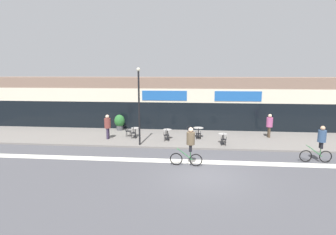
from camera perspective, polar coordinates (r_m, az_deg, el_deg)
ground_plane at (r=13.56m, az=8.02°, el=-12.47°), size 120.00×120.00×0.00m
sidewalk_slab at (r=20.44m, az=7.15°, el=-4.58°), size 40.00×5.50×0.12m
storefront_facade at (r=24.66m, az=6.96°, el=3.27°), size 40.00×4.06×4.66m
bike_lane_stripe at (r=15.49m, az=7.69°, el=-9.56°), size 36.00×0.70×0.01m
bistro_table_0 at (r=20.67m, az=-7.16°, el=-2.81°), size 0.63×0.63×0.71m
bistro_table_1 at (r=19.79m, az=-0.14°, el=-3.23°), size 0.64×0.64×0.75m
bistro_table_2 at (r=20.40m, az=6.63°, el=-2.81°), size 0.77×0.77×0.78m
bistro_table_3 at (r=18.99m, az=11.82°, el=-4.08°), size 0.62×0.62×0.71m
cafe_chair_0_near at (r=20.07m, az=-7.53°, el=-3.16°), size 0.44×0.59×0.90m
cafe_chair_0_side at (r=20.81m, az=-8.85°, el=-2.73°), size 0.58×0.41×0.90m
cafe_chair_1_near at (r=19.19m, az=-0.35°, el=-3.68°), size 0.44×0.60×0.90m
cafe_chair_2_near at (r=19.80m, az=6.63°, el=-3.32°), size 0.45×0.60×0.90m
cafe_chair_2_side at (r=20.41m, az=4.87°, el=-2.89°), size 0.59×0.43×0.90m
cafe_chair_3_near at (r=18.39m, az=12.01°, el=-4.51°), size 0.43×0.59×0.90m
planter_pot at (r=23.17m, az=-10.51°, el=-0.91°), size 0.89×0.89×1.37m
lamp_post at (r=17.91m, az=-6.34°, el=3.55°), size 0.26×0.26×5.31m
cyclist_0 at (r=14.43m, az=4.69°, el=-5.73°), size 1.80×0.52×2.18m
cyclist_1 at (r=17.29m, az=30.23°, el=-4.54°), size 1.79×0.48×2.14m
pedestrian_near_end at (r=21.64m, az=21.22°, el=-1.25°), size 0.50×0.50×1.84m
pedestrian_far_end at (r=20.26m, az=-13.02°, el=-1.52°), size 0.53×0.53×1.85m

